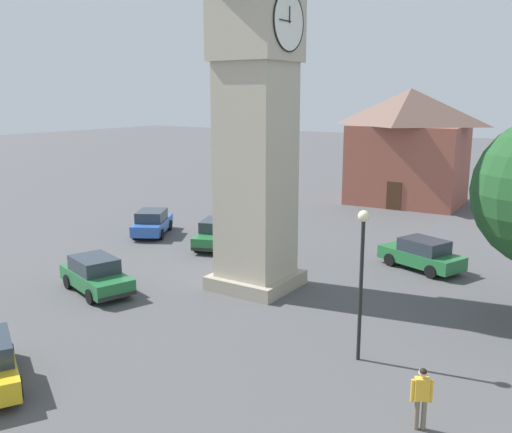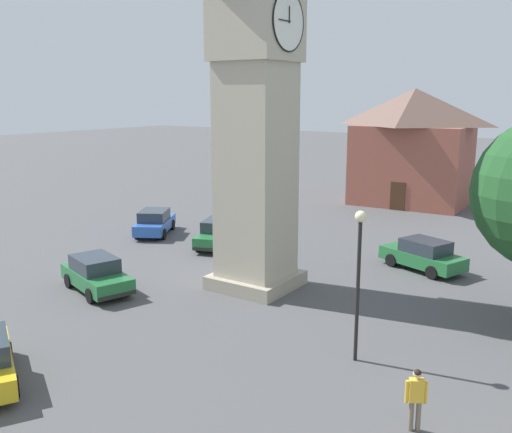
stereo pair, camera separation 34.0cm
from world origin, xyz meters
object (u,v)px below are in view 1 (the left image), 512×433
(clock_tower, at_px, (256,44))
(car_silver_kerb, at_px, (422,254))
(car_black_far, at_px, (96,275))
(building_terrace_right, at_px, (408,146))
(pedestrian, at_px, (422,393))
(lamp_post, at_px, (362,261))
(car_blue_kerb, at_px, (217,233))
(car_red_corner, at_px, (152,222))

(clock_tower, bearing_deg, car_silver_kerb, 141.04)
(car_black_far, distance_m, building_terrace_right, 28.23)
(clock_tower, distance_m, pedestrian, 15.15)
(car_black_far, bearing_deg, lamp_post, 91.04)
(lamp_post, bearing_deg, clock_tower, -121.90)
(car_silver_kerb, bearing_deg, building_terrace_right, -158.61)
(car_blue_kerb, bearing_deg, building_terrace_right, 166.62)
(car_silver_kerb, bearing_deg, clock_tower, -38.96)
(car_silver_kerb, xyz_separation_m, car_black_far, (11.01, -10.76, 0.00))
(car_blue_kerb, xyz_separation_m, pedestrian, (11.48, 15.23, 0.25))
(car_silver_kerb, distance_m, car_red_corner, 16.09)
(car_black_far, bearing_deg, car_red_corner, -149.87)
(car_red_corner, height_order, pedestrian, pedestrian)
(pedestrian, height_order, building_terrace_right, building_terrace_right)
(car_blue_kerb, relative_size, car_black_far, 1.00)
(car_red_corner, relative_size, lamp_post, 0.90)
(car_black_far, distance_m, lamp_post, 12.39)
(building_terrace_right, bearing_deg, lamp_post, 16.02)
(car_red_corner, bearing_deg, clock_tower, 66.70)
(car_blue_kerb, bearing_deg, car_red_corner, -90.73)
(car_silver_kerb, height_order, car_black_far, same)
(car_silver_kerb, relative_size, car_red_corner, 1.01)
(clock_tower, bearing_deg, car_black_far, -50.89)
(car_black_far, height_order, building_terrace_right, building_terrace_right)
(clock_tower, relative_size, pedestrian, 10.61)
(car_blue_kerb, height_order, lamp_post, lamp_post)
(car_black_far, bearing_deg, building_terrace_right, 171.27)
(car_black_far, relative_size, lamp_post, 0.90)
(car_blue_kerb, bearing_deg, lamp_post, 54.84)
(car_silver_kerb, distance_m, lamp_post, 11.17)
(car_blue_kerb, bearing_deg, pedestrian, 53.00)
(pedestrian, relative_size, building_terrace_right, 0.19)
(pedestrian, relative_size, lamp_post, 0.34)
(clock_tower, relative_size, car_silver_kerb, 4.02)
(car_black_far, distance_m, pedestrian, 15.24)
(clock_tower, height_order, car_silver_kerb, clock_tower)
(clock_tower, height_order, lamp_post, clock_tower)
(car_red_corner, distance_m, building_terrace_right, 21.27)
(car_blue_kerb, height_order, car_silver_kerb, same)
(building_terrace_right, height_order, lamp_post, building_terrace_right)
(clock_tower, relative_size, car_blue_kerb, 4.02)
(building_terrace_right, bearing_deg, car_blue_kerb, -13.38)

